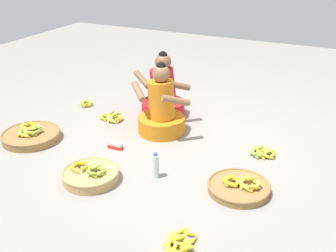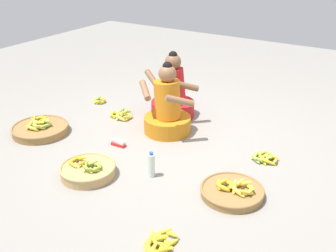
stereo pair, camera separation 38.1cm
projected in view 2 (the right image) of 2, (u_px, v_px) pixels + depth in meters
name	position (u px, v px, depth m)	size (l,w,h in m)	color
ground_plane	(178.00, 150.00, 4.12)	(10.00, 10.00, 0.00)	gray
vendor_woman_front	(167.00, 110.00, 4.39)	(0.75, 0.53, 0.81)	orange
vendor_woman_behind	(173.00, 96.00, 4.80)	(0.75, 0.52, 0.80)	red
banana_basket_near_bicycle	(88.00, 170.00, 3.65)	(0.51, 0.51, 0.16)	tan
banana_basket_front_center	(40.00, 129.00, 4.44)	(0.62, 0.62, 0.17)	olive
banana_basket_back_right	(232.00, 191.00, 3.38)	(0.54, 0.54, 0.15)	olive
loose_bananas_mid_left	(99.00, 100.00, 5.27)	(0.19, 0.19, 0.08)	#8CAD38
loose_bananas_front_right	(159.00, 245.00, 2.80)	(0.27, 0.35, 0.10)	yellow
loose_bananas_mid_right	(122.00, 115.00, 4.84)	(0.30, 0.28, 0.10)	yellow
loose_bananas_back_left	(264.00, 157.00, 3.92)	(0.28, 0.26, 0.09)	#9EB747
water_bottle	(151.00, 165.00, 3.62)	(0.07, 0.07, 0.25)	silver
packet_carton_stack	(118.00, 143.00, 4.19)	(0.17, 0.08, 0.06)	red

